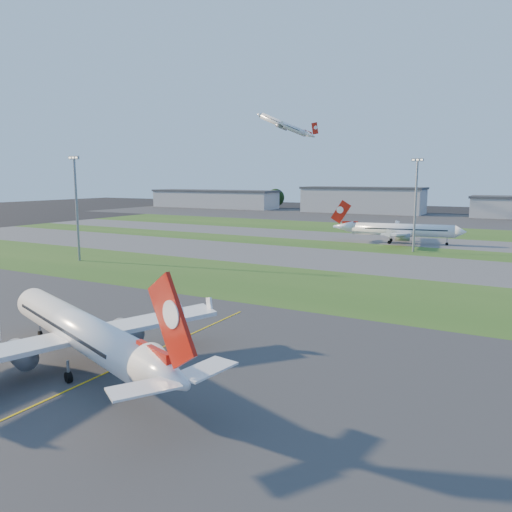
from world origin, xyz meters
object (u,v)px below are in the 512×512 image
Objects in this scene: light_mast_centre at (416,199)px; airliner_taxiing at (401,230)px; light_mast_west at (76,201)px; airliner_parked at (80,331)px.

airliner_taxiing is at bearing 113.64° from light_mast_centre.
light_mast_west is at bearing 40.15° from airliner_taxiing.
light_mast_centre reaches higher than airliner_parked.
airliner_parked is 1.41× the size of light_mast_centre.
light_mast_west and light_mast_centre have the same top height.
airliner_parked is at bearing -97.34° from light_mast_centre.
light_mast_west is 89.64m from light_mast_centre.
light_mast_west reaches higher than airliner_taxiing.
light_mast_west is (-56.35, 49.95, 10.64)m from airliner_parked.
airliner_taxiing reaches higher than airliner_parked.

